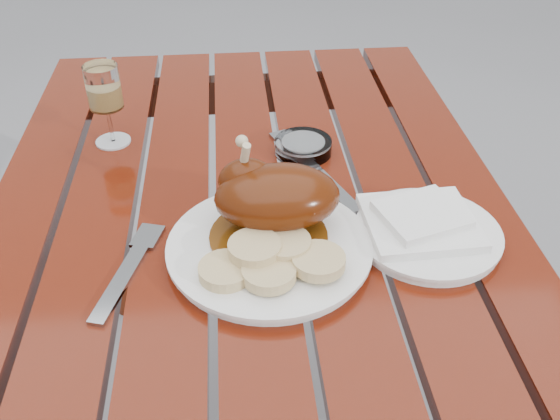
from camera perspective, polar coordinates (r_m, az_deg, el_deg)
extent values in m
cube|color=maroon|center=(1.21, -2.22, -14.05)|extent=(0.80, 1.20, 0.75)
cylinder|color=white|center=(0.86, -0.97, -3.56)|extent=(0.36, 0.36, 0.02)
cylinder|color=#592E0A|center=(0.86, -1.05, -2.36)|extent=(0.16, 0.16, 0.00)
ellipsoid|color=#5C1E06|center=(0.86, -0.25, 1.18)|extent=(0.17, 0.12, 0.09)
ellipsoid|color=#5C1E06|center=(0.87, -3.02, 2.67)|extent=(0.08, 0.06, 0.07)
cylinder|color=#C6B28C|center=(0.86, -3.41, 3.92)|extent=(0.02, 0.04, 0.09)
cylinder|color=#E0BC89|center=(0.80, -5.01, -5.55)|extent=(0.07, 0.07, 0.02)
cylinder|color=#E0BC89|center=(0.79, -1.02, -5.77)|extent=(0.07, 0.07, 0.02)
cylinder|color=#E0BC89|center=(0.80, 3.54, -4.68)|extent=(0.07, 0.07, 0.02)
cylinder|color=#E0BC89|center=(0.82, 0.43, -3.13)|extent=(0.07, 0.07, 0.02)
cylinder|color=#E0BC89|center=(0.81, -2.34, -3.50)|extent=(0.07, 0.07, 0.02)
cylinder|color=#D8B162|center=(1.12, -15.56, 9.19)|extent=(0.08, 0.08, 0.14)
cylinder|color=white|center=(0.91, 13.33, -2.19)|extent=(0.22, 0.22, 0.02)
cube|color=white|center=(0.91, 12.69, -1.10)|extent=(0.16, 0.15, 0.01)
cylinder|color=#B2B7BC|center=(1.08, 2.13, 5.81)|extent=(0.12, 0.12, 0.02)
cube|color=gray|center=(0.85, -14.00, -5.76)|extent=(0.07, 0.18, 0.01)
cube|color=gray|center=(1.02, 3.81, 3.03)|extent=(0.11, 0.23, 0.01)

